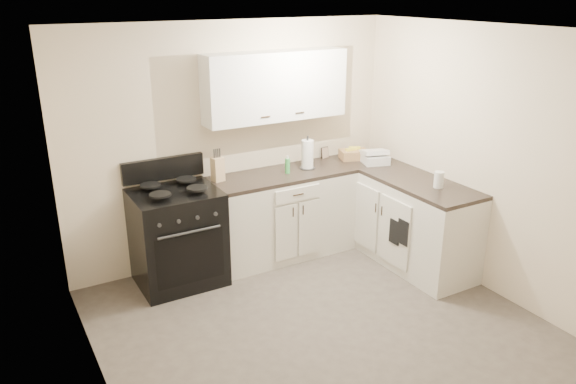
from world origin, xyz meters
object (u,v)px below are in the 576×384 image
stove (177,239)px  knife_block (218,169)px  wicker_basket (354,154)px  countertop_grill (375,159)px  paper_towel (307,154)px

stove → knife_block: size_ratio=4.04×
wicker_basket → countertop_grill: bearing=-68.4°
paper_towel → wicker_basket: (0.65, 0.04, -0.10)m
countertop_grill → stove: bearing=-166.7°
stove → paper_towel: 1.65m
paper_towel → wicker_basket: paper_towel is taller
stove → countertop_grill: (2.28, -0.18, 0.53)m
knife_block → wicker_basket: knife_block is taller
paper_towel → countertop_grill: paper_towel is taller
countertop_grill → wicker_basket: bearing=129.3°
stove → knife_block: 0.80m
knife_block → wicker_basket: 1.66m
stove → knife_block: bearing=14.5°
stove → wicker_basket: bearing=2.3°
knife_block → wicker_basket: size_ratio=0.79×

